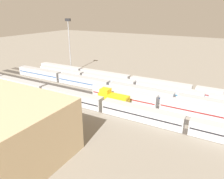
# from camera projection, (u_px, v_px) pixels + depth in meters

# --- Properties ---
(ground_plane) EXTENTS (400.00, 400.00, 0.00)m
(ground_plane) POSITION_uv_depth(u_px,v_px,m) (128.00, 98.00, 73.34)
(ground_plane) COLOR gray
(track_bed_0) EXTENTS (140.00, 2.80, 0.12)m
(track_bed_0) POSITION_uv_depth(u_px,v_px,m) (142.00, 87.00, 83.52)
(track_bed_0) COLOR #3D3833
(track_bed_0) RESTS_ON ground_plane
(track_bed_1) EXTENTS (140.00, 2.80, 0.12)m
(track_bed_1) POSITION_uv_depth(u_px,v_px,m) (137.00, 91.00, 79.44)
(track_bed_1) COLOR #4C443D
(track_bed_1) RESTS_ON ground_plane
(track_bed_2) EXTENTS (140.00, 2.80, 0.12)m
(track_bed_2) POSITION_uv_depth(u_px,v_px,m) (131.00, 96.00, 75.36)
(track_bed_2) COLOR #3D3833
(track_bed_2) RESTS_ON ground_plane
(track_bed_3) EXTENTS (140.00, 2.80, 0.12)m
(track_bed_3) POSITION_uv_depth(u_px,v_px,m) (125.00, 101.00, 71.27)
(track_bed_3) COLOR #3D3833
(track_bed_3) RESTS_ON ground_plane
(track_bed_4) EXTENTS (140.00, 2.80, 0.12)m
(track_bed_4) POSITION_uv_depth(u_px,v_px,m) (118.00, 106.00, 67.19)
(track_bed_4) COLOR #3D3833
(track_bed_4) RESTS_ON ground_plane
(track_bed_5) EXTENTS (140.00, 2.80, 0.12)m
(track_bed_5) POSITION_uv_depth(u_px,v_px,m) (110.00, 112.00, 63.11)
(track_bed_5) COLOR #4C443D
(track_bed_5) RESTS_ON ground_plane
(train_on_track_0) EXTENTS (114.80, 3.06, 4.40)m
(train_on_track_0) POSITION_uv_depth(u_px,v_px,m) (154.00, 85.00, 80.57)
(train_on_track_0) COLOR maroon
(train_on_track_0) RESTS_ON ground_plane
(train_on_track_1) EXTENTS (95.60, 3.06, 3.80)m
(train_on_track_1) POSITION_uv_depth(u_px,v_px,m) (136.00, 86.00, 78.90)
(train_on_track_1) COLOR silver
(train_on_track_1) RESTS_ON ground_plane
(train_on_track_4) EXTENTS (10.00, 3.00, 5.00)m
(train_on_track_4) POSITION_uv_depth(u_px,v_px,m) (113.00, 99.00, 67.29)
(train_on_track_4) COLOR gold
(train_on_track_4) RESTS_ON ground_plane
(train_on_track_3) EXTENTS (66.40, 3.06, 4.40)m
(train_on_track_3) POSITION_uv_depth(u_px,v_px,m) (193.00, 109.00, 60.67)
(train_on_track_3) COLOR maroon
(train_on_track_3) RESTS_ON ground_plane
(train_on_track_2) EXTENTS (119.80, 3.06, 3.80)m
(train_on_track_2) POSITION_uv_depth(u_px,v_px,m) (140.00, 92.00, 73.11)
(train_on_track_2) COLOR #B7BABF
(train_on_track_2) RESTS_ON ground_plane
(train_on_track_5) EXTENTS (139.00, 3.06, 4.40)m
(train_on_track_5) POSITION_uv_depth(u_px,v_px,m) (97.00, 103.00, 64.48)
(train_on_track_5) COLOR black
(train_on_track_5) RESTS_ON ground_plane
(light_mast_0) EXTENTS (2.80, 0.70, 24.99)m
(light_mast_0) POSITION_uv_depth(u_px,v_px,m) (69.00, 39.00, 98.50)
(light_mast_0) COLOR #9EA0A5
(light_mast_0) RESTS_ON ground_plane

